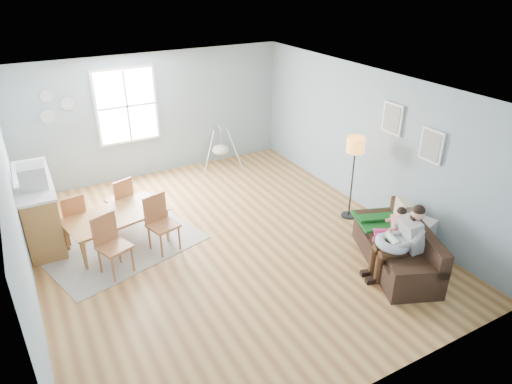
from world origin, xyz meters
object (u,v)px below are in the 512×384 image
floor_lamp (355,152)px  monitor (32,177)px  chair_se (160,219)px  baby_swing (220,149)px  chair_ne (121,198)px  counter (39,208)px  toddler (394,225)px  chair_nw (74,215)px  chair_sw (110,241)px  sofa (399,251)px  dining_table (118,230)px  father (402,240)px  storage_cube (416,236)px

floor_lamp → monitor: floor_lamp is taller
chair_se → baby_swing: (2.36, 2.71, -0.13)m
chair_ne → monitor: (-1.35, -0.17, 0.79)m
chair_se → baby_swing: baby_swing is taller
floor_lamp → counter: size_ratio=0.80×
toddler → chair_nw: bearing=145.1°
toddler → chair_nw: 5.32m
chair_sw → chair_se: (0.87, 0.26, 0.00)m
chair_ne → counter: size_ratio=0.45×
sofa → dining_table: (-3.74, 2.76, 0.02)m
counter → chair_sw: bearing=-63.1°
father → chair_ne: (-3.26, 3.68, -0.14)m
toddler → counter: size_ratio=0.39×
father → toddler: father is taller
storage_cube → baby_swing: bearing=105.3°
chair_ne → monitor: monitor is taller
floor_lamp → monitor: 5.44m
storage_cube → monitor: bearing=149.7°
chair_ne → baby_swing: size_ratio=0.76×
sofa → toddler: bearing=88.7°
sofa → baby_swing: baby_swing is taller
sofa → storage_cube: size_ratio=3.35×
father → chair_sw: (-3.79, 2.25, -0.10)m
floor_lamp → chair_nw: floor_lamp is taller
floor_lamp → storage_cube: bearing=-81.5°
storage_cube → chair_nw: chair_nw is taller
floor_lamp → chair_se: 3.62m
counter → monitor: 0.83m
father → chair_se: bearing=139.4°
toddler → storage_cube: bearing=-1.3°
floor_lamp → father: bearing=-106.8°
storage_cube → monitor: 6.31m
dining_table → chair_se: (0.60, -0.46, 0.27)m
chair_nw → baby_swing: baby_swing is taller
toddler → counter: bearing=144.1°
baby_swing → chair_ne: bearing=-150.5°
father → storage_cube: (0.77, 0.38, -0.37)m
chair_se → toddler: bearing=-34.0°
dining_table → chair_sw: (-0.26, -0.71, 0.26)m
chair_sw → chair_se: bearing=16.5°
chair_se → monitor: size_ratio=2.28×
storage_cube → chair_sw: 4.93m
toddler → dining_table: bearing=145.5°
father → counter: bearing=139.9°
chair_sw → monitor: monitor is taller
chair_sw → chair_ne: (0.53, 1.43, -0.05)m
storage_cube → chair_se: bearing=150.0°
floor_lamp → dining_table: size_ratio=0.97×
sofa → chair_se: size_ratio=2.10×
toddler → floor_lamp: floor_lamp is taller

